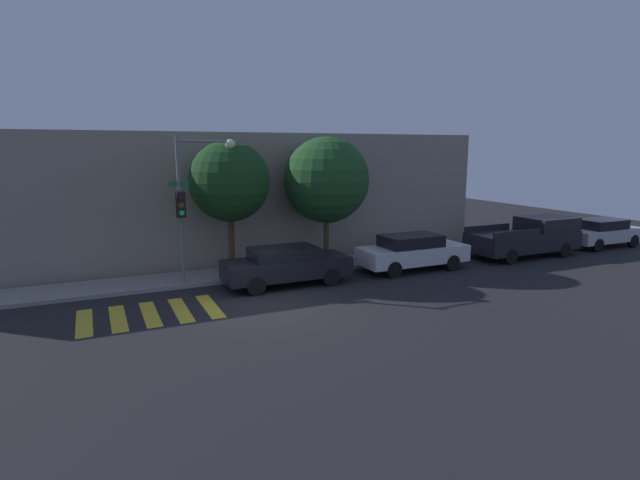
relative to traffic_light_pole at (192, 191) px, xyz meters
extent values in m
plane|color=black|center=(1.55, -3.37, -3.51)|extent=(60.00, 60.00, 0.00)
cube|color=gray|center=(1.55, 0.91, -3.44)|extent=(26.00, 2.16, 0.14)
cube|color=gray|center=(1.55, 5.39, -0.68)|extent=(26.00, 6.00, 5.66)
cube|color=gold|center=(-3.77, -2.57, -3.51)|extent=(0.45, 2.60, 0.00)
cube|color=gold|center=(-2.85, -2.57, -3.51)|extent=(0.45, 2.60, 0.00)
cube|color=gold|center=(-1.93, -2.57, -3.51)|extent=(0.45, 2.60, 0.00)
cube|color=gold|center=(-1.01, -2.57, -3.51)|extent=(0.45, 2.60, 0.00)
cube|color=gold|center=(-0.09, -2.57, -3.51)|extent=(0.45, 2.60, 0.00)
cylinder|color=slate|center=(-0.45, 0.08, -0.81)|extent=(0.12, 0.12, 5.40)
cube|color=black|center=(-0.45, -0.13, -0.46)|extent=(0.30, 0.30, 0.90)
cylinder|color=#4C0C0C|center=(-0.45, -0.29, -0.19)|extent=(0.18, 0.02, 0.18)
cylinder|color=#593D0A|center=(-0.45, -0.29, -0.46)|extent=(0.18, 0.02, 0.18)
cylinder|color=#26E54C|center=(-0.45, -0.29, -0.73)|extent=(0.18, 0.02, 0.18)
cube|color=#19662D|center=(-0.45, 0.08, 0.28)|extent=(0.70, 0.02, 0.18)
cylinder|color=slate|center=(0.50, 0.08, 1.74)|extent=(1.90, 0.08, 0.08)
sphere|color=#F9E5B2|center=(1.45, 0.08, 1.64)|extent=(0.36, 0.36, 0.36)
cube|color=black|center=(3.08, -1.27, -2.84)|extent=(4.66, 1.71, 0.68)
cube|color=black|center=(2.96, -1.27, -2.29)|extent=(2.42, 1.51, 0.43)
cylinder|color=black|center=(4.52, -0.51, -3.18)|extent=(0.66, 0.22, 0.66)
cylinder|color=black|center=(4.52, -2.04, -3.18)|extent=(0.66, 0.22, 0.66)
cylinder|color=black|center=(1.63, -0.51, -3.18)|extent=(0.66, 0.22, 0.66)
cylinder|color=black|center=(1.63, -2.04, -3.18)|extent=(0.66, 0.22, 0.66)
cube|color=silver|center=(8.68, -1.27, -2.84)|extent=(4.64, 1.73, 0.68)
cube|color=black|center=(8.56, -1.27, -2.26)|extent=(2.41, 1.52, 0.48)
cylinder|color=black|center=(10.12, -0.49, -3.18)|extent=(0.66, 0.22, 0.66)
cylinder|color=black|center=(10.12, -2.05, -3.18)|extent=(0.66, 0.22, 0.66)
cylinder|color=black|center=(7.24, -0.49, -3.18)|extent=(0.66, 0.22, 0.66)
cylinder|color=black|center=(7.24, -2.05, -3.18)|extent=(0.66, 0.22, 0.66)
cube|color=black|center=(14.87, -1.27, -2.75)|extent=(5.39, 2.06, 0.85)
cube|color=black|center=(16.35, -1.27, -2.02)|extent=(2.42, 1.89, 0.61)
cube|color=black|center=(13.52, -0.37, -2.19)|extent=(2.69, 0.08, 0.28)
cube|color=black|center=(13.52, -2.18, -2.19)|extent=(2.69, 0.08, 0.28)
cylinder|color=black|center=(16.54, -0.33, -3.18)|extent=(0.66, 0.22, 0.66)
cylinder|color=black|center=(16.54, -2.21, -3.18)|extent=(0.66, 0.22, 0.66)
cylinder|color=black|center=(13.20, -0.33, -3.18)|extent=(0.66, 0.22, 0.66)
cylinder|color=black|center=(13.20, -2.21, -3.18)|extent=(0.66, 0.22, 0.66)
cube|color=#B7BABF|center=(20.41, -1.27, -2.86)|extent=(4.33, 1.71, 0.63)
cube|color=black|center=(20.30, -1.27, -2.31)|extent=(2.25, 1.51, 0.47)
cylinder|color=black|center=(21.75, -0.50, -3.18)|extent=(0.66, 0.22, 0.66)
cylinder|color=black|center=(21.75, -2.04, -3.18)|extent=(0.66, 0.22, 0.66)
cylinder|color=black|center=(19.07, -0.50, -3.18)|extent=(0.66, 0.22, 0.66)
cylinder|color=black|center=(19.07, -2.04, -3.18)|extent=(0.66, 0.22, 0.66)
cylinder|color=#42301E|center=(1.59, 0.92, -2.22)|extent=(0.24, 0.24, 2.58)
sphere|color=#193D19|center=(1.59, 0.92, 0.25)|extent=(3.13, 3.13, 3.13)
cylinder|color=#4C3823|center=(5.74, 0.92, -2.34)|extent=(0.23, 0.23, 2.34)
sphere|color=#1E4721|center=(5.74, 0.92, 0.19)|extent=(3.61, 3.61, 3.61)
camera|label=1|loc=(-3.36, -18.03, 1.50)|focal=28.00mm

